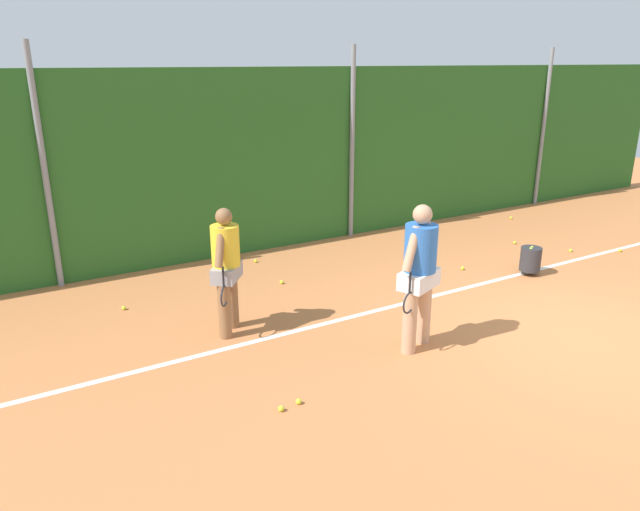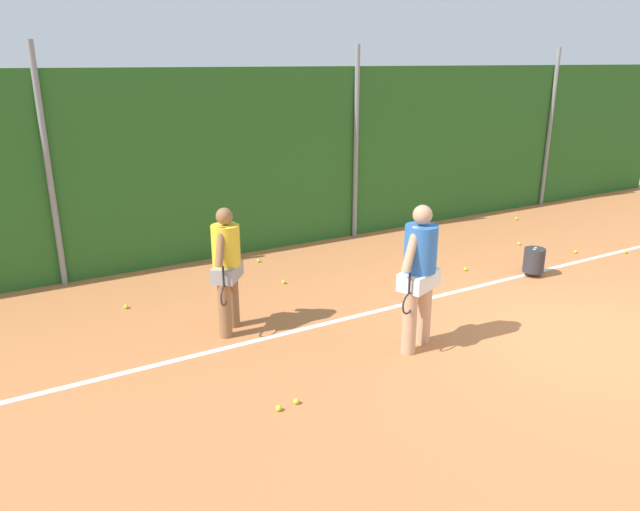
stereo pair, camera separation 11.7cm
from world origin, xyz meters
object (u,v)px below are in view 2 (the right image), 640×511
at_px(tennis_ball_6, 519,244).
at_px(tennis_ball_10, 516,219).
at_px(tennis_ball_3, 284,282).
at_px(tennis_ball_0, 526,266).
at_px(tennis_ball_1, 126,307).
at_px(tennis_ball_2, 296,401).
at_px(player_foreground_near, 419,270).
at_px(tennis_ball_4, 626,252).
at_px(player_midcourt, 227,264).
at_px(tennis_ball_11, 258,261).
at_px(tennis_ball_7, 279,408).
at_px(ball_hopper, 534,260).
at_px(tennis_ball_5, 420,308).
at_px(tennis_ball_9, 465,269).
at_px(tennis_ball_8, 575,252).

distance_m(tennis_ball_6, tennis_ball_10, 2.08).
height_order(tennis_ball_3, tennis_ball_6, same).
height_order(tennis_ball_0, tennis_ball_3, same).
bearing_deg(tennis_ball_1, tennis_ball_2, -74.02).
height_order(player_foreground_near, tennis_ball_4, player_foreground_near).
bearing_deg(player_midcourt, tennis_ball_2, 38.12).
distance_m(player_foreground_near, tennis_ball_4, 6.28).
bearing_deg(tennis_ball_3, tennis_ball_10, 8.70).
distance_m(tennis_ball_6, tennis_ball_11, 5.35).
relative_size(tennis_ball_6, tennis_ball_7, 1.00).
xyz_separation_m(tennis_ball_2, tennis_ball_11, (1.61, 4.61, 0.00)).
bearing_deg(tennis_ball_10, ball_hopper, -133.44).
relative_size(tennis_ball_4, tennis_ball_7, 1.00).
bearing_deg(player_foreground_near, tennis_ball_7, -10.06).
distance_m(ball_hopper, tennis_ball_5, 2.71).
distance_m(tennis_ball_4, tennis_ball_9, 3.52).
height_order(tennis_ball_0, tennis_ball_2, same).
height_order(tennis_ball_8, tennis_ball_11, same).
distance_m(tennis_ball_5, tennis_ball_11, 3.48).
bearing_deg(player_midcourt, tennis_ball_0, 127.62).
bearing_deg(tennis_ball_8, tennis_ball_2, -164.47).
distance_m(tennis_ball_0, tennis_ball_9, 1.17).
bearing_deg(ball_hopper, tennis_ball_5, -175.50).
height_order(player_midcourt, tennis_ball_3, player_midcourt).
xyz_separation_m(player_midcourt, tennis_ball_5, (2.76, -0.76, -0.96)).
bearing_deg(tennis_ball_2, tennis_ball_9, 26.55).
distance_m(tennis_ball_3, tennis_ball_9, 3.30).
xyz_separation_m(tennis_ball_6, tennis_ball_10, (1.49, 1.44, 0.00)).
relative_size(player_midcourt, tennis_ball_10, 26.87).
bearing_deg(ball_hopper, tennis_ball_2, -164.26).
height_order(tennis_ball_6, tennis_ball_7, same).
distance_m(player_midcourt, tennis_ball_1, 2.11).
relative_size(tennis_ball_1, tennis_ball_7, 1.00).
bearing_deg(tennis_ball_11, tennis_ball_7, -111.65).
distance_m(player_foreground_near, player_midcourt, 2.56).
height_order(tennis_ball_2, tennis_ball_3, same).
distance_m(tennis_ball_8, tennis_ball_10, 2.56).
xyz_separation_m(tennis_ball_4, tennis_ball_11, (-6.47, 3.09, 0.00)).
distance_m(tennis_ball_3, tennis_ball_6, 5.19).
height_order(tennis_ball_3, tennis_ball_8, same).
xyz_separation_m(player_foreground_near, tennis_ball_4, (6.10, 1.10, -1.05)).
distance_m(tennis_ball_1, tennis_ball_9, 5.84).
bearing_deg(tennis_ball_5, tennis_ball_3, 122.32).
distance_m(player_midcourt, tennis_ball_6, 6.77).
relative_size(tennis_ball_6, tennis_ball_9, 1.00).
relative_size(tennis_ball_0, tennis_ball_7, 1.00).
xyz_separation_m(tennis_ball_2, tennis_ball_10, (8.19, 4.39, 0.00)).
xyz_separation_m(player_midcourt, tennis_ball_6, (6.65, 0.85, -0.96)).
xyz_separation_m(tennis_ball_0, tennis_ball_9, (-1.09, 0.42, 0.00)).
relative_size(tennis_ball_0, tennis_ball_10, 1.00).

